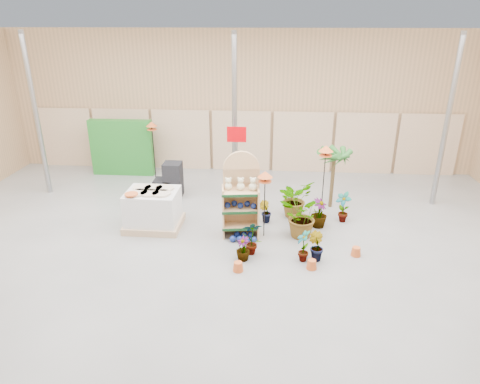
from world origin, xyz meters
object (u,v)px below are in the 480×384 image
object	(u,v)px
pallet_stack	(153,209)
potted_plant_2	(300,217)
bird_table_front	(265,176)
display_shelf	(241,198)

from	to	relation	value
pallet_stack	potted_plant_2	bearing A→B (deg)	-3.24
bird_table_front	potted_plant_2	xyz separation A→B (m)	(0.82, 0.01, -0.97)
bird_table_front	potted_plant_2	bearing A→B (deg)	0.65
pallet_stack	bird_table_front	size ratio (longest dim) A/B	0.83
bird_table_front	pallet_stack	bearing A→B (deg)	174.65
display_shelf	bird_table_front	size ratio (longest dim) A/B	1.24
pallet_stack	potted_plant_2	world-z (taller)	potted_plant_2
pallet_stack	bird_table_front	world-z (taller)	bird_table_front
pallet_stack	bird_table_front	distance (m)	2.90
pallet_stack	potted_plant_2	distance (m)	3.53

